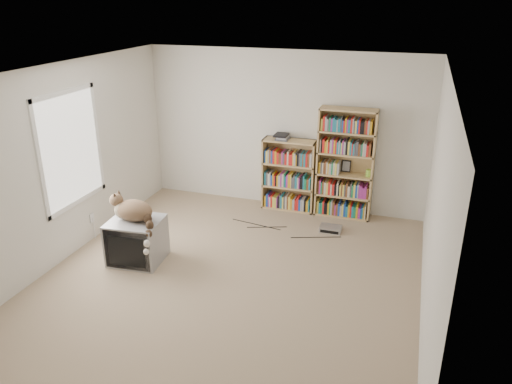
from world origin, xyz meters
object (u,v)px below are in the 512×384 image
(cat, at_px, (136,215))
(bookcase_short, at_px, (289,177))
(bookcase_tall, at_px, (345,166))
(dvd_player, at_px, (331,229))
(crt_tv, at_px, (137,240))

(cat, height_order, bookcase_short, bookcase_short)
(bookcase_tall, xyz_separation_m, dvd_player, (-0.07, -0.64, -0.78))
(crt_tv, bearing_deg, bookcase_short, 52.40)
(dvd_player, bearing_deg, crt_tv, -144.68)
(bookcase_tall, relative_size, bookcase_short, 1.48)
(cat, bearing_deg, bookcase_short, 58.81)
(crt_tv, distance_m, cat, 0.39)
(cat, distance_m, bookcase_tall, 3.25)
(crt_tv, height_order, cat, cat)
(cat, height_order, dvd_player, cat)
(crt_tv, distance_m, dvd_player, 2.79)
(crt_tv, xyz_separation_m, bookcase_tall, (2.33, 2.27, 0.53))
(dvd_player, bearing_deg, bookcase_short, 141.15)
(bookcase_short, xyz_separation_m, dvd_player, (0.81, -0.64, -0.49))
(bookcase_short, height_order, dvd_player, bookcase_short)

